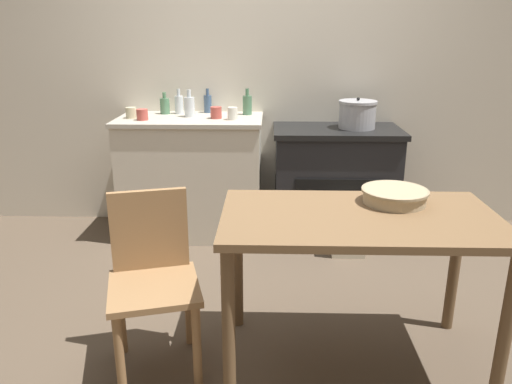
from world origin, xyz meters
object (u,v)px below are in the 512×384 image
at_px(work_table, 358,237).
at_px(bottle_far_left, 189,106).
at_px(bottle_mid_left, 208,103).
at_px(bottle_center_left, 165,106).
at_px(cup_center_right, 131,113).
at_px(cup_mid_right, 142,115).
at_px(stove, 335,181).
at_px(cup_right, 233,114).
at_px(cup_far_right, 216,113).
at_px(flour_sack, 348,233).
at_px(bottle_left, 179,104).
at_px(stock_pot, 357,114).
at_px(mixing_bowl_large, 395,195).
at_px(bottle_center, 247,105).
at_px(chair, 153,276).

xyz_separation_m(work_table, bottle_far_left, (-1.00, 1.63, 0.34)).
xyz_separation_m(bottle_mid_left, bottle_center_left, (-0.32, -0.08, -0.01)).
distance_m(cup_center_right, cup_mid_right, 0.13).
relative_size(stove, cup_center_right, 12.04).
relative_size(bottle_center_left, cup_right, 1.86).
distance_m(cup_mid_right, cup_far_right, 0.53).
height_order(flour_sack, bottle_far_left, bottle_far_left).
distance_m(bottle_left, cup_far_right, 0.37).
bearing_deg(bottle_mid_left, stock_pot, -10.61).
relative_size(bottle_far_left, bottle_left, 1.05).
distance_m(bottle_left, cup_right, 0.51).
xyz_separation_m(work_table, stock_pot, (0.24, 1.63, 0.29)).
height_order(mixing_bowl_large, bottle_mid_left, bottle_mid_left).
height_order(bottle_center, cup_center_right, bottle_center).
height_order(chair, cup_mid_right, cup_mid_right).
relative_size(mixing_bowl_large, cup_right, 3.47).
distance_m(stove, bottle_center, 0.89).
distance_m(bottle_left, bottle_mid_left, 0.22).
bearing_deg(bottle_left, mixing_bowl_large, -51.34).
relative_size(mixing_bowl_large, cup_center_right, 3.93).
bearing_deg(cup_far_right, bottle_center_left, 154.53).
bearing_deg(chair, stove, 42.55).
height_order(stock_pot, cup_right, stock_pot).
relative_size(stove, cup_far_right, 11.15).
relative_size(stove, bottle_left, 4.99).
bearing_deg(bottle_far_left, work_table, -58.46).
bearing_deg(mixing_bowl_large, stove, 93.33).
bearing_deg(chair, bottle_far_left, 77.05).
relative_size(flour_sack, bottle_center_left, 1.93).
distance_m(mixing_bowl_large, cup_mid_right, 2.01).
bearing_deg(stove, chair, -122.18).
height_order(bottle_far_left, bottle_left, bottle_far_left).
bearing_deg(bottle_center_left, work_table, -55.43).
distance_m(bottle_far_left, cup_center_right, 0.43).
xyz_separation_m(flour_sack, cup_center_right, (-1.58, 0.35, 0.79)).
bearing_deg(cup_right, bottle_center, 67.49).
distance_m(mixing_bowl_large, bottle_center_left, 2.14).
bearing_deg(stove, work_table, -93.57).
bearing_deg(bottle_mid_left, stove, -12.13).
relative_size(bottle_center, cup_far_right, 2.33).
height_order(flour_sack, bottle_mid_left, bottle_mid_left).
height_order(work_table, bottle_mid_left, bottle_mid_left).
xyz_separation_m(bottle_far_left, cup_mid_right, (-0.32, -0.16, -0.04)).
distance_m(chair, bottle_far_left, 1.74).
relative_size(chair, cup_center_right, 10.50).
height_order(chair, bottle_left, bottle_left).
distance_m(stove, cup_center_right, 1.62).
xyz_separation_m(mixing_bowl_large, cup_center_right, (-1.61, 1.40, 0.16)).
relative_size(flour_sack, mixing_bowl_large, 1.03).
distance_m(work_table, cup_center_right, 2.13).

